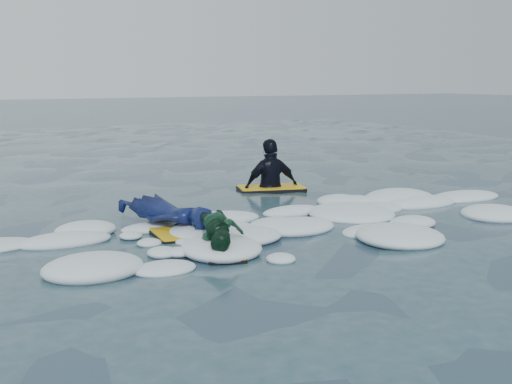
# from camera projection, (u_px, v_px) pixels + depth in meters

# --- Properties ---
(ground) EXTENTS (120.00, 120.00, 0.00)m
(ground) POSITION_uv_depth(u_px,v_px,m) (237.00, 257.00, 7.47)
(ground) COLOR #1A263E
(ground) RESTS_ON ground
(foam_band) EXTENTS (12.00, 3.10, 0.30)m
(foam_band) POSITION_uv_depth(u_px,v_px,m) (203.00, 237.00, 8.38)
(foam_band) COLOR white
(foam_band) RESTS_ON ground
(prone_woman_unit) EXTENTS (1.14, 1.83, 0.45)m
(prone_woman_unit) POSITION_uv_depth(u_px,v_px,m) (169.00, 215.00, 8.65)
(prone_woman_unit) COLOR black
(prone_woman_unit) RESTS_ON ground
(prone_child_unit) EXTENTS (0.93, 1.31, 0.47)m
(prone_child_unit) POSITION_uv_depth(u_px,v_px,m) (220.00, 232.00, 7.64)
(prone_child_unit) COLOR black
(prone_child_unit) RESTS_ON ground
(waiting_rider_unit) EXTENTS (1.34, 0.95, 1.81)m
(waiting_rider_unit) POSITION_uv_depth(u_px,v_px,m) (271.00, 188.00, 11.78)
(waiting_rider_unit) COLOR black
(waiting_rider_unit) RESTS_ON ground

